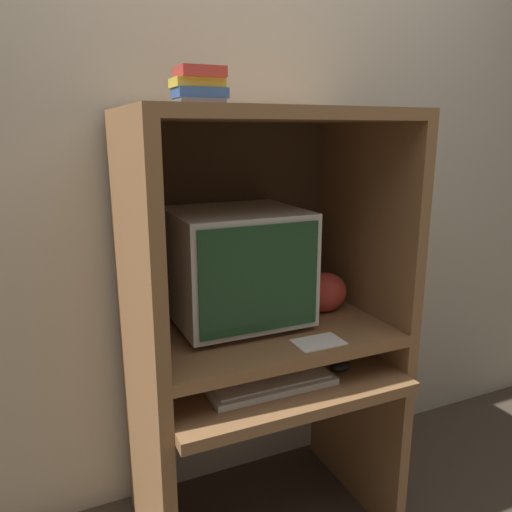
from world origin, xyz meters
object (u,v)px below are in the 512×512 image
object	(u,v)px
keyboard	(270,382)
snack_bag	(324,292)
mouse	(340,366)
book_stack	(199,88)
crt_monitor	(237,265)

from	to	relation	value
keyboard	snack_bag	world-z (taller)	snack_bag
mouse	book_stack	world-z (taller)	book_stack
crt_monitor	keyboard	size ratio (longest dim) A/B	1.05
book_stack	mouse	bearing A→B (deg)	-34.33
keyboard	mouse	xyz separation A→B (m)	(0.25, -0.01, 0.00)
snack_bag	crt_monitor	bearing A→B (deg)	174.86
keyboard	book_stack	size ratio (longest dim) A/B	2.54
keyboard	book_stack	distance (m)	0.92
crt_monitor	mouse	xyz separation A→B (m)	(0.27, -0.23, -0.32)
book_stack	keyboard	bearing A→B (deg)	-63.57
crt_monitor	snack_bag	distance (m)	0.35
crt_monitor	keyboard	world-z (taller)	crt_monitor
keyboard	snack_bag	xyz separation A→B (m)	(0.31, 0.19, 0.19)
keyboard	mouse	bearing A→B (deg)	-2.16
keyboard	mouse	size ratio (longest dim) A/B	5.47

